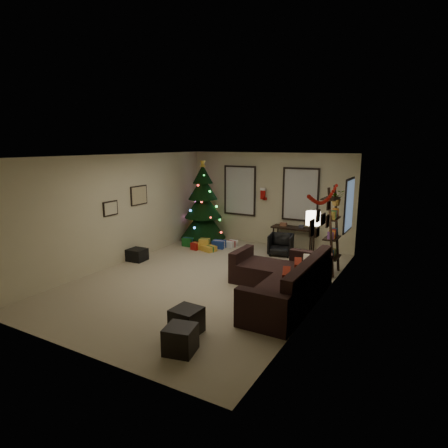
% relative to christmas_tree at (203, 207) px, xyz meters
% --- Properties ---
extents(floor, '(7.00, 7.00, 0.00)m').
position_rel_christmas_tree_xyz_m(floor, '(1.85, -2.80, -1.05)').
color(floor, tan).
rests_on(floor, ground).
extents(ceiling, '(7.00, 7.00, 0.00)m').
position_rel_christmas_tree_xyz_m(ceiling, '(1.85, -2.80, 1.65)').
color(ceiling, white).
rests_on(ceiling, floor).
extents(wall_back, '(5.00, 0.00, 5.00)m').
position_rel_christmas_tree_xyz_m(wall_back, '(1.85, 0.70, 0.30)').
color(wall_back, '#C4BA95').
rests_on(wall_back, floor).
extents(wall_front, '(5.00, 0.00, 5.00)m').
position_rel_christmas_tree_xyz_m(wall_front, '(1.85, -6.30, 0.30)').
color(wall_front, '#C4BA95').
rests_on(wall_front, floor).
extents(wall_left, '(0.00, 7.00, 7.00)m').
position_rel_christmas_tree_xyz_m(wall_left, '(-0.65, -2.80, 0.30)').
color(wall_left, '#C4BA95').
rests_on(wall_left, floor).
extents(wall_right, '(0.00, 7.00, 7.00)m').
position_rel_christmas_tree_xyz_m(wall_right, '(4.35, -2.80, 0.30)').
color(wall_right, '#C4BA95').
rests_on(wall_right, floor).
extents(window_back_left, '(1.05, 0.06, 1.50)m').
position_rel_christmas_tree_xyz_m(window_back_left, '(0.90, 0.67, 0.50)').
color(window_back_left, '#728CB2').
rests_on(window_back_left, wall_back).
extents(window_back_right, '(1.05, 0.06, 1.50)m').
position_rel_christmas_tree_xyz_m(window_back_right, '(2.80, 0.67, 0.50)').
color(window_back_right, '#728CB2').
rests_on(window_back_right, wall_back).
extents(window_right_wall, '(0.06, 0.90, 1.30)m').
position_rel_christmas_tree_xyz_m(window_right_wall, '(4.32, -0.25, 0.45)').
color(window_right_wall, '#728CB2').
rests_on(window_right_wall, wall_right).
extents(christmas_tree, '(1.37, 1.37, 2.55)m').
position_rel_christmas_tree_xyz_m(christmas_tree, '(0.00, 0.00, 0.00)').
color(christmas_tree, black).
rests_on(christmas_tree, floor).
extents(presents, '(1.50, 1.01, 0.30)m').
position_rel_christmas_tree_xyz_m(presents, '(0.38, -0.50, -0.94)').
color(presents, navy).
rests_on(presents, floor).
extents(sofa, '(1.94, 2.82, 0.88)m').
position_rel_christmas_tree_xyz_m(sofa, '(3.69, -2.93, -0.77)').
color(sofa, black).
rests_on(sofa, floor).
extents(pillow_red_a, '(0.27, 0.49, 0.47)m').
position_rel_christmas_tree_xyz_m(pillow_red_a, '(4.06, -3.83, -0.41)').
color(pillow_red_a, maroon).
rests_on(pillow_red_a, sofa).
extents(pillow_red_b, '(0.27, 0.49, 0.47)m').
position_rel_christmas_tree_xyz_m(pillow_red_b, '(4.06, -3.23, -0.41)').
color(pillow_red_b, maroon).
rests_on(pillow_red_b, sofa).
extents(pillow_cream, '(0.22, 0.41, 0.40)m').
position_rel_christmas_tree_xyz_m(pillow_cream, '(4.06, -2.74, -0.42)').
color(pillow_cream, beige).
rests_on(pillow_cream, sofa).
extents(ottoman_near, '(0.45, 0.45, 0.41)m').
position_rel_christmas_tree_xyz_m(ottoman_near, '(2.87, -5.05, -0.85)').
color(ottoman_near, black).
rests_on(ottoman_near, floor).
extents(ottoman_far, '(0.50, 0.50, 0.40)m').
position_rel_christmas_tree_xyz_m(ottoman_far, '(3.12, -5.57, -0.86)').
color(ottoman_far, black).
rests_on(ottoman_far, floor).
extents(desk, '(1.22, 0.43, 0.66)m').
position_rel_christmas_tree_xyz_m(desk, '(2.73, 0.42, -0.47)').
color(desk, black).
rests_on(desk, floor).
extents(desk_chair, '(0.65, 0.62, 0.58)m').
position_rel_christmas_tree_xyz_m(desk_chair, '(2.60, -0.23, -0.76)').
color(desk_chair, black).
rests_on(desk_chair, floor).
extents(bookshelf, '(0.30, 0.59, 2.02)m').
position_rel_christmas_tree_xyz_m(bookshelf, '(4.15, -1.07, -0.08)').
color(bookshelf, black).
rests_on(bookshelf, floor).
extents(potted_plant, '(0.54, 0.52, 0.46)m').
position_rel_christmas_tree_xyz_m(potted_plant, '(4.15, -0.88, 0.74)').
color(potted_plant, '#4C4C4C').
rests_on(potted_plant, bookshelf).
extents(floor_lamp, '(0.31, 0.31, 1.49)m').
position_rel_christmas_tree_xyz_m(floor_lamp, '(3.80, -1.49, 0.19)').
color(floor_lamp, black).
rests_on(floor_lamp, floor).
extents(art_map, '(0.04, 0.60, 0.50)m').
position_rel_christmas_tree_xyz_m(art_map, '(-0.63, -2.12, 0.58)').
color(art_map, black).
rests_on(art_map, wall_left).
extents(art_abstract, '(0.04, 0.45, 0.35)m').
position_rel_christmas_tree_xyz_m(art_abstract, '(-0.63, -3.13, 0.38)').
color(art_abstract, black).
rests_on(art_abstract, wall_left).
extents(gallery, '(0.03, 1.25, 0.54)m').
position_rel_christmas_tree_xyz_m(gallery, '(4.33, -2.87, 0.52)').
color(gallery, black).
rests_on(gallery, wall_right).
extents(garland, '(0.08, 1.90, 0.30)m').
position_rel_christmas_tree_xyz_m(garland, '(4.30, -2.61, 0.95)').
color(garland, '#A5140C').
rests_on(garland, wall_right).
extents(stocking_left, '(0.20, 0.05, 0.36)m').
position_rel_christmas_tree_xyz_m(stocking_left, '(1.71, 0.57, 0.47)').
color(stocking_left, '#990F0C').
rests_on(stocking_left, wall_back).
extents(stocking_right, '(0.20, 0.05, 0.36)m').
position_rel_christmas_tree_xyz_m(stocking_right, '(2.04, 0.75, 0.33)').
color(stocking_right, '#990F0C').
rests_on(stocking_right, wall_back).
extents(storage_bin, '(0.63, 0.44, 0.31)m').
position_rel_christmas_tree_xyz_m(storage_bin, '(-0.52, -2.51, -0.90)').
color(storage_bin, black).
rests_on(storage_bin, floor).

